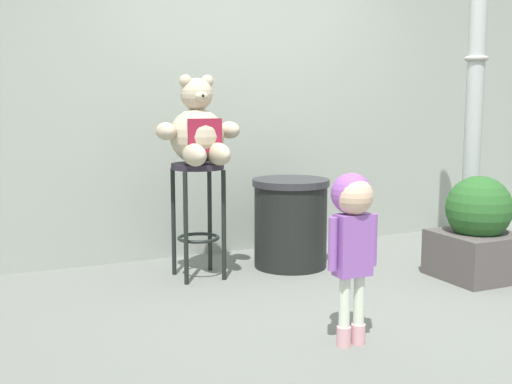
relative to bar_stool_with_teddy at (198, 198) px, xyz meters
name	(u,v)px	position (x,y,z in m)	size (l,w,h in m)	color
ground_plane	(350,304)	(0.64, -0.97, -0.57)	(24.00, 24.00, 0.00)	slate
building_wall	(237,28)	(0.64, 0.79, 1.27)	(7.70, 0.30, 3.69)	#959D92
bar_stool_with_teddy	(198,198)	(0.00, 0.00, 0.00)	(0.37, 0.37, 0.82)	#251F2B
teddy_bear	(199,132)	(0.00, -0.03, 0.46)	(0.60, 0.54, 0.61)	#B7A88C
child_walking	(353,221)	(0.28, -1.55, 0.07)	(0.28, 0.23, 0.89)	#D89EA2
trash_bin	(291,223)	(0.73, 0.00, -0.24)	(0.58, 0.58, 0.67)	black
lamppost	(473,125)	(2.16, -0.35, 0.49)	(0.32, 0.32, 2.71)	#B3AA94
planter_with_shrub	(478,232)	(1.79, -0.84, -0.24)	(0.54, 0.54, 0.73)	#514A48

